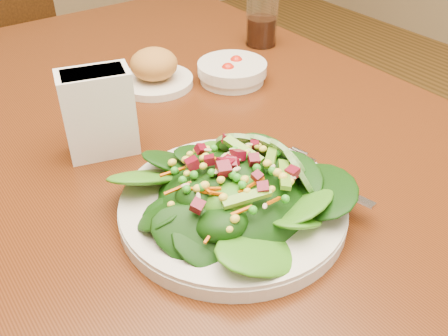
# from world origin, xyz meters

# --- Properties ---
(dining_table) EXTENTS (0.90, 1.40, 0.75)m
(dining_table) POSITION_xyz_m (0.00, 0.00, 0.65)
(dining_table) COLOR #53260E
(dining_table) RESTS_ON ground_plane
(chair_far) EXTENTS (0.45, 0.45, 0.81)m
(chair_far) POSITION_xyz_m (-0.12, 0.98, 0.43)
(chair_far) COLOR #48250A
(chair_far) RESTS_ON ground_plane
(salad_plate) EXTENTS (0.31, 0.31, 0.09)m
(salad_plate) POSITION_xyz_m (-0.07, -0.22, 0.78)
(salad_plate) COLOR silver
(salad_plate) RESTS_ON dining_table
(bread_plate) EXTENTS (0.15, 0.15, 0.08)m
(bread_plate) POSITION_xyz_m (0.03, 0.18, 0.78)
(bread_plate) COLOR silver
(bread_plate) RESTS_ON dining_table
(tomato_bowl) EXTENTS (0.14, 0.14, 0.05)m
(tomato_bowl) POSITION_xyz_m (0.16, 0.11, 0.77)
(tomato_bowl) COLOR silver
(tomato_bowl) RESTS_ON dining_table
(drinking_glass) EXTENTS (0.07, 0.07, 0.13)m
(drinking_glass) POSITION_xyz_m (0.34, 0.23, 0.80)
(drinking_glass) COLOR silver
(drinking_glass) RESTS_ON dining_table
(napkin_holder) EXTENTS (0.12, 0.09, 0.14)m
(napkin_holder) POSITION_xyz_m (-0.16, 0.03, 0.82)
(napkin_holder) COLOR white
(napkin_holder) RESTS_ON dining_table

